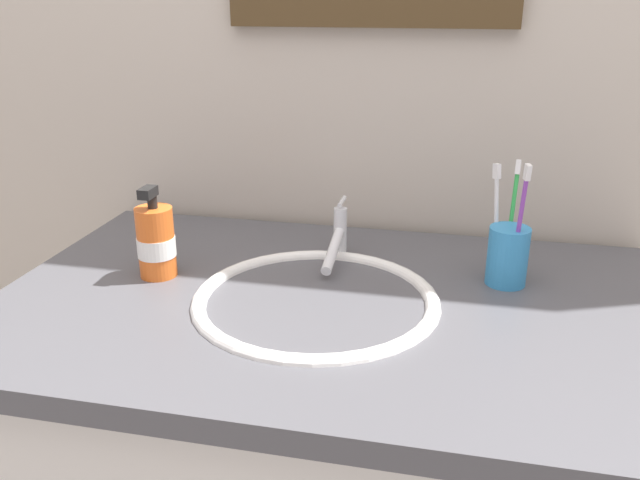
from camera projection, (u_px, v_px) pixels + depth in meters
The scene contains 8 objects.
tiled_wall_back at pixel (372, 33), 1.22m from camera, with size 2.25×0.04×2.40m, color beige.
sink_basin at pixel (316, 322), 1.02m from camera, with size 0.38×0.38×0.11m.
faucet at pixel (337, 238), 1.15m from camera, with size 0.02×0.17×0.10m.
toothbrush_cup at pixel (508, 256), 1.05m from camera, with size 0.07×0.07×0.10m, color #338CCC.
toothbrush_green at pixel (512, 211), 1.07m from camera, with size 0.02×0.06×0.19m.
toothbrush_purple at pixel (520, 219), 1.01m from camera, with size 0.02×0.03×0.20m.
toothbrush_white at pixel (496, 213), 1.06m from camera, with size 0.03×0.03×0.19m.
soap_dispenser at pixel (156, 242), 1.08m from camera, with size 0.06×0.06×0.16m.
Camera 1 is at (0.18, -0.90, 1.27)m, focal length 36.57 mm.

